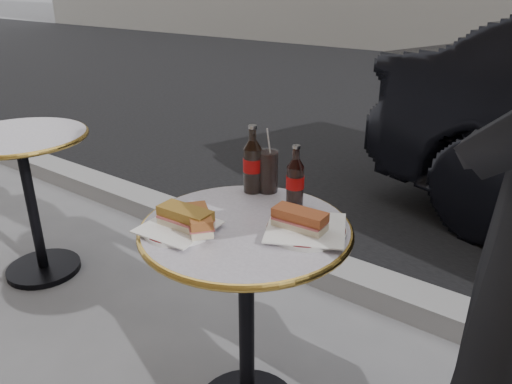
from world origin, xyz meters
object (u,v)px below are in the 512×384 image
Objects in this scene: plate_left at (179,229)px; cola_bottle_left at (253,159)px; cola_bottle_right at (295,177)px; cola_glass at (268,171)px; bistro_table at (247,328)px; plate_right at (306,230)px.

cola_bottle_left reaches higher than plate_left.
cola_glass is (-0.14, 0.05, -0.03)m from cola_bottle_right.
cola_bottle_right reaches higher than plate_left.
bistro_table is 3.20× the size of cola_bottle_left.
cola_bottle_right is at bearing 133.48° from plate_right.
bistro_table is 3.64× the size of plate_left.
plate_left is 1.00× the size of cola_bottle_right.
cola_bottle_right is (0.17, 0.33, 0.10)m from plate_left.
cola_bottle_left reaches higher than bistro_table.
plate_left is at bearing -144.66° from plate_right.
cola_glass is (-0.26, 0.18, 0.07)m from plate_right.
cola_glass is at bearing 84.69° from plate_left.
plate_right is at bearing -46.52° from cola_bottle_right.
plate_left is at bearing -89.44° from cola_bottle_left.
plate_right is 0.20m from cola_bottle_right.
plate_left is at bearing -117.66° from cola_bottle_right.
cola_glass reaches higher than bistro_table.
plate_right is 1.00× the size of cola_bottle_left.
cola_bottle_right is 1.41× the size of cola_glass.
cola_bottle_right reaches higher than plate_right.
cola_bottle_left is 0.07m from cola_glass.
bistro_table is 0.51m from cola_bottle_right.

